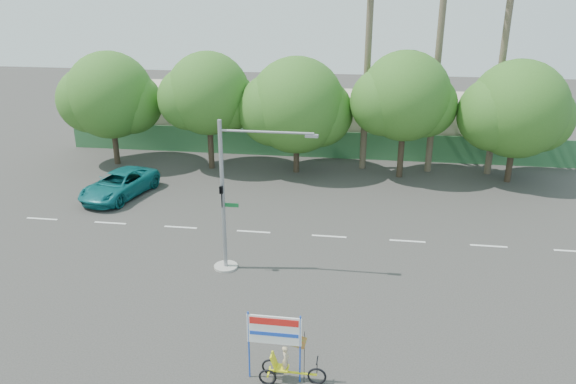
# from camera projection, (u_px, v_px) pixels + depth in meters

# --- Properties ---
(ground) EXTENTS (120.00, 120.00, 0.00)m
(ground) POSITION_uv_depth(u_px,v_px,m) (263.00, 321.00, 21.98)
(ground) COLOR #33302D
(ground) RESTS_ON ground
(fence) EXTENTS (38.00, 0.08, 2.00)m
(fence) POSITION_uv_depth(u_px,v_px,m) (316.00, 144.00, 41.49)
(fence) COLOR #336B3D
(fence) RESTS_ON ground
(building_left) EXTENTS (12.00, 8.00, 4.00)m
(building_left) POSITION_uv_depth(u_px,v_px,m) (201.00, 113.00, 46.60)
(building_left) COLOR #BDB396
(building_left) RESTS_ON ground
(building_right) EXTENTS (14.00, 8.00, 3.60)m
(building_right) POSITION_uv_depth(u_px,v_px,m) (422.00, 123.00, 44.30)
(building_right) COLOR #BDB396
(building_right) RESTS_ON ground
(tree_far_left) EXTENTS (7.14, 6.00, 7.96)m
(tree_far_left) POSITION_uv_depth(u_px,v_px,m) (110.00, 98.00, 38.74)
(tree_far_left) COLOR #473828
(tree_far_left) RESTS_ON ground
(tree_left) EXTENTS (6.66, 5.60, 8.07)m
(tree_left) POSITION_uv_depth(u_px,v_px,m) (208.00, 96.00, 37.72)
(tree_left) COLOR #473828
(tree_left) RESTS_ON ground
(tree_center) EXTENTS (7.62, 6.40, 7.85)m
(tree_center) POSITION_uv_depth(u_px,v_px,m) (296.00, 108.00, 37.14)
(tree_center) COLOR #473828
(tree_center) RESTS_ON ground
(tree_right) EXTENTS (6.90, 5.80, 8.36)m
(tree_right) POSITION_uv_depth(u_px,v_px,m) (404.00, 99.00, 35.95)
(tree_right) COLOR #473828
(tree_right) RESTS_ON ground
(tree_far_right) EXTENTS (7.38, 6.20, 7.94)m
(tree_far_right) POSITION_uv_depth(u_px,v_px,m) (517.00, 112.00, 35.24)
(tree_far_right) COLOR #473828
(tree_far_right) RESTS_ON ground
(palm_tall) EXTENTS (3.73, 3.79, 17.45)m
(palm_tall) POSITION_uv_depth(u_px,v_px,m) (442.00, 13.00, 35.18)
(palm_tall) COLOR #70604C
(palm_tall) RESTS_ON ground
(palm_mid) EXTENTS (3.73, 3.79, 15.45)m
(palm_mid) POSITION_uv_depth(u_px,v_px,m) (506.00, 31.00, 35.04)
(palm_mid) COLOR #70604C
(palm_mid) RESTS_ON ground
(palm_short) EXTENTS (3.73, 3.79, 14.45)m
(palm_short) POSITION_uv_depth(u_px,v_px,m) (369.00, 38.00, 36.35)
(palm_short) COLOR #70604C
(palm_short) RESTS_ON ground
(traffic_signal) EXTENTS (4.72, 1.10, 7.00)m
(traffic_signal) POSITION_uv_depth(u_px,v_px,m) (230.00, 210.00, 24.90)
(traffic_signal) COLOR gray
(traffic_signal) RESTS_ON ground
(trike_billboard) EXTENTS (2.64, 0.60, 2.59)m
(trike_billboard) POSITION_uv_depth(u_px,v_px,m) (282.00, 354.00, 18.40)
(trike_billboard) COLOR black
(trike_billboard) RESTS_ON ground
(pickup_truck) EXTENTS (3.80, 6.02, 1.55)m
(pickup_truck) POSITION_uv_depth(u_px,v_px,m) (119.00, 185.00, 34.12)
(pickup_truck) COLOR #0F676B
(pickup_truck) RESTS_ON ground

